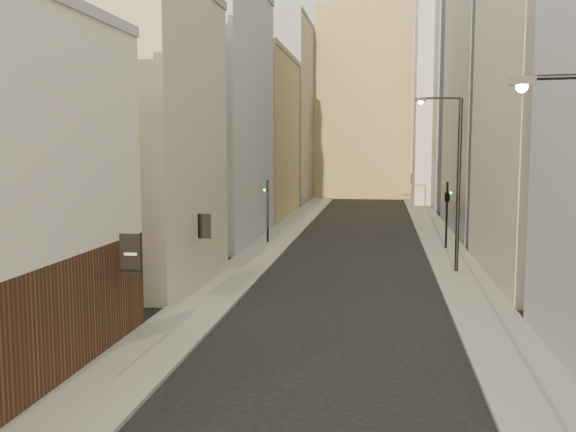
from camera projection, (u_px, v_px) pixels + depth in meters
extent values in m
cube|color=gray|center=(297.00, 222.00, 64.23)|extent=(3.00, 140.00, 0.15)
cube|color=gray|center=(429.00, 224.00, 62.36)|extent=(3.00, 140.00, 0.15)
cube|color=black|center=(130.00, 254.00, 23.63)|extent=(0.80, 0.08, 1.50)
cube|color=black|center=(204.00, 226.00, 33.49)|extent=(0.70, 0.08, 1.30)
cube|color=tan|center=(131.00, 138.00, 35.63)|extent=(8.00, 12.00, 16.00)
cube|color=#A4A4AA|center=(208.00, 116.00, 51.16)|extent=(8.00, 16.00, 20.00)
cube|color=tan|center=(252.00, 138.00, 69.03)|extent=(8.00, 18.00, 17.00)
cube|color=gray|center=(281.00, 114.00, 88.33)|extent=(8.00, 20.00, 24.00)
cube|color=tan|center=(566.00, 103.00, 35.91)|extent=(8.00, 16.00, 20.00)
cube|color=gray|center=(502.00, 83.00, 55.27)|extent=(8.00, 20.00, 26.00)
cube|color=gray|center=(514.00, 7.00, 80.67)|extent=(20.00, 22.00, 50.00)
cube|color=tan|center=(364.00, 104.00, 98.34)|extent=(14.00, 14.00, 28.00)
cube|color=silver|center=(447.00, 73.00, 82.67)|extent=(8.00, 8.00, 34.00)
cylinder|color=black|center=(574.00, 76.00, 12.95)|extent=(1.98, 0.43, 0.12)
cube|color=black|center=(522.00, 80.00, 13.25)|extent=(0.57, 0.30, 0.18)
sphere|color=gold|center=(522.00, 87.00, 13.27)|extent=(0.24, 0.24, 0.24)
cylinder|color=black|center=(459.00, 187.00, 37.75)|extent=(0.23, 0.23, 10.35)
cylinder|color=black|center=(441.00, 98.00, 37.33)|extent=(2.30, 0.21, 0.14)
cube|color=black|center=(421.00, 99.00, 37.47)|extent=(0.64, 0.27, 0.21)
sphere|color=gold|center=(421.00, 102.00, 37.48)|extent=(0.28, 0.28, 0.28)
cylinder|color=black|center=(268.00, 212.00, 49.67)|extent=(0.16, 0.16, 5.00)
imported|color=black|center=(268.00, 190.00, 49.49)|extent=(0.44, 0.44, 1.14)
sphere|color=#19E533|center=(264.00, 190.00, 49.52)|extent=(0.16, 0.16, 0.16)
cylinder|color=black|center=(447.00, 216.00, 46.77)|extent=(0.16, 0.16, 5.00)
imported|color=black|center=(447.00, 193.00, 46.58)|extent=(0.81, 0.81, 1.43)
sphere|color=#19E533|center=(451.00, 193.00, 46.55)|extent=(0.16, 0.16, 0.16)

